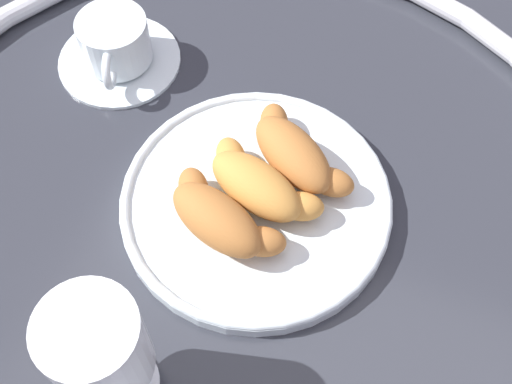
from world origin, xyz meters
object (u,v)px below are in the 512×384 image
at_px(croissant_large, 219,218).
at_px(croissant_extra, 296,154).
at_px(pastry_plate, 256,202).
at_px(juice_glass_right, 98,349).
at_px(coffee_cup_near, 116,47).
at_px(croissant_small, 258,185).

xyz_separation_m(croissant_large, croissant_extra, (0.04, 0.09, 0.00)).
distance_m(pastry_plate, croissant_large, 0.05).
xyz_separation_m(pastry_plate, croissant_extra, (0.02, 0.05, 0.03)).
distance_m(croissant_extra, juice_glass_right, 0.26).
bearing_deg(coffee_cup_near, juice_glass_right, -61.33).
distance_m(coffee_cup_near, juice_glass_right, 0.37).
bearing_deg(juice_glass_right, coffee_cup_near, 118.67).
bearing_deg(croissant_extra, croissant_small, -112.94).
bearing_deg(croissant_large, croissant_small, 68.00).
relative_size(croissant_small, croissant_extra, 1.08).
xyz_separation_m(pastry_plate, croissant_small, (0.00, 0.00, 0.03)).
relative_size(croissant_small, juice_glass_right, 0.94).
distance_m(pastry_plate, croissant_small, 0.03).
distance_m(pastry_plate, coffee_cup_near, 0.24).
bearing_deg(croissant_large, pastry_plate, 67.67).
bearing_deg(croissant_large, coffee_cup_near, 141.31).
relative_size(croissant_extra, coffee_cup_near, 0.89).
relative_size(pastry_plate, croissant_large, 2.01).
bearing_deg(juice_glass_right, pastry_plate, 78.81).
bearing_deg(croissant_small, pastry_plate, -107.25).
xyz_separation_m(croissant_large, juice_glass_right, (-0.02, -0.16, 0.05)).
xyz_separation_m(croissant_large, coffee_cup_near, (-0.19, 0.16, -0.01)).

